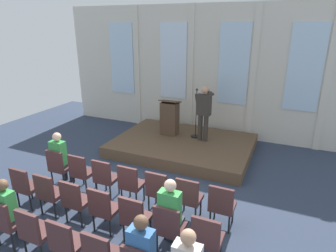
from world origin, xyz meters
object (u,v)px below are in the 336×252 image
object	(u,v)px
chair_r0_c0	(59,165)
chair_r2_c3	(66,241)
chair_r1_c5	(169,226)
audience_r2_c5	(143,252)
chair_r0_c2	(105,176)
chair_r1_c4	(135,216)
speaker	(204,110)
audience_r2_c1	(9,208)
mic_stand	(196,127)
chair_r1_c1	(49,192)
chair_r0_c3	(131,182)
chair_r0_c1	(81,171)
chair_r1_c0	(25,185)
audience_r1_c5	(171,212)
chair_r2_c1	(7,220)
chair_r2_c2	(35,230)
chair_r1_c6	(207,237)
audience_r0_c0	(60,156)
chair_r0_c6	(222,204)
chair_r1_c2	(75,199)
chair_r0_c4	(158,189)
chair_r1_c3	(103,207)
chair_r0_c5	(189,196)
lectern	(170,118)

from	to	relation	value
chair_r0_c0	chair_r2_c3	distance (m)	2.75
chair_r1_c5	audience_r2_c5	xyz separation A→B (m)	(0.00, -0.89, 0.22)
chair_r0_c2	chair_r1_c4	xyz separation A→B (m)	(1.31, -0.97, 0.00)
audience_r2_c5	speaker	bearing A→B (deg)	98.21
audience_r2_c1	mic_stand	bearing A→B (deg)	73.94
chair_r1_c1	mic_stand	bearing A→B (deg)	71.02
chair_r0_c2	chair_r0_c3	distance (m)	0.65
chair_r0_c1	audience_r2_c1	world-z (taller)	audience_r2_c1
mic_stand	chair_r1_c0	xyz separation A→B (m)	(-2.21, -4.54, -0.13)
audience_r2_c1	chair_r2_c3	world-z (taller)	audience_r2_c1
chair_r1_c5	audience_r1_c5	size ratio (longest dim) A/B	0.68
chair_r2_c1	chair_r2_c2	size ratio (longest dim) A/B	1.00
mic_stand	chair_r1_c0	bearing A→B (deg)	-116.00
audience_r2_c1	chair_r2_c2	xyz separation A→B (m)	(0.65, -0.08, -0.18)
chair_r1_c6	chair_r1_c1	bearing A→B (deg)	180.00
audience_r0_c0	chair_r0_c6	bearing A→B (deg)	-1.17
chair_r0_c0	audience_r2_c5	size ratio (longest dim) A/B	0.69
chair_r1_c0	chair_r0_c6	bearing A→B (deg)	13.86
speaker	audience_r2_c5	world-z (taller)	speaker
chair_r0_c2	chair_r2_c2	xyz separation A→B (m)	(0.00, -1.93, 0.00)
mic_stand	audience_r1_c5	xyz separation A→B (m)	(1.05, -4.46, 0.09)
chair_r0_c0	chair_r1_c2	distance (m)	1.62
chair_r0_c4	chair_r0_c6	world-z (taller)	same
chair_r1_c3	audience_r1_c5	world-z (taller)	audience_r1_c5
chair_r0_c5	chair_r1_c2	size ratio (longest dim) A/B	1.00
chair_r0_c1	chair_r1_c4	world-z (taller)	same
chair_r2_c3	audience_r2_c1	bearing A→B (deg)	176.36
chair_r0_c2	chair_r1_c4	size ratio (longest dim) A/B	1.00
chair_r1_c2	lectern	bearing A→B (deg)	89.32
chair_r2_c1	audience_r2_c5	bearing A→B (deg)	1.74
audience_r2_c1	chair_r1_c6	bearing A→B (deg)	15.14
chair_r2_c2	chair_r2_c3	distance (m)	0.65
speaker	mic_stand	xyz separation A→B (m)	(-0.29, 0.18, -0.64)
chair_r0_c5	chair_r1_c3	distance (m)	1.62
chair_r0_c2	chair_r1_c2	size ratio (longest dim) A/B	1.00
chair_r0_c1	chair_r2_c3	distance (m)	2.33
chair_r1_c0	audience_r2_c1	size ratio (longest dim) A/B	0.73
chair_r0_c4	chair_r1_c2	size ratio (longest dim) A/B	1.00
chair_r1_c5	chair_r2_c2	world-z (taller)	same
chair_r0_c5	chair_r1_c6	xyz separation A→B (m)	(0.65, -0.97, 0.00)
audience_r1_c5	audience_r2_c5	xyz separation A→B (m)	(0.00, -0.97, -0.01)
chair_r0_c0	chair_r0_c3	world-z (taller)	same
chair_r1_c1	chair_r2_c3	bearing A→B (deg)	-36.50
mic_stand	chair_r0_c0	bearing A→B (deg)	-121.78
chair_r0_c2	chair_r2_c1	bearing A→B (deg)	-108.67
audience_r0_c0	chair_r1_c3	distance (m)	2.23
chair_r1_c2	audience_r1_c5	bearing A→B (deg)	2.30
speaker	chair_r0_c1	bearing A→B (deg)	-118.66
audience_r0_c0	audience_r1_c5	xyz separation A→B (m)	(3.26, -0.97, 0.01)
mic_stand	chair_r1_c3	world-z (taller)	mic_stand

